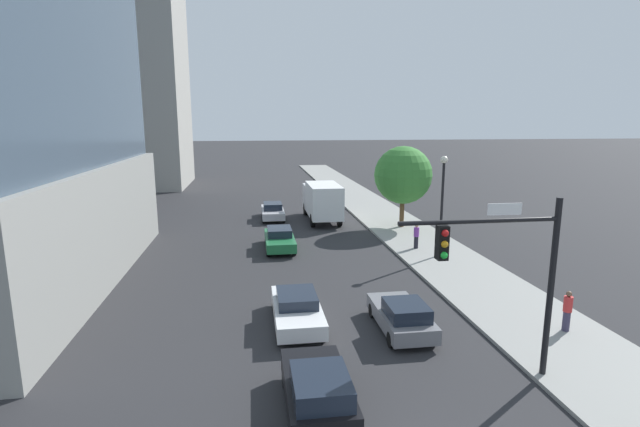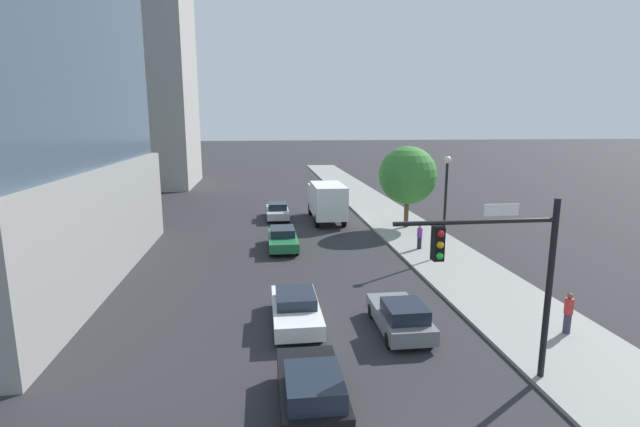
{
  "view_description": "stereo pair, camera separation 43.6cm",
  "coord_description": "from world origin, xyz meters",
  "views": [
    {
      "loc": [
        -3.38,
        -8.41,
        8.34
      ],
      "look_at": [
        -0.39,
        12.05,
        4.26
      ],
      "focal_mm": 26.31,
      "sensor_mm": 36.0,
      "label": 1
    },
    {
      "loc": [
        -2.95,
        -8.46,
        8.34
      ],
      "look_at": [
        -0.39,
        12.05,
        4.26
      ],
      "focal_mm": 26.31,
      "sensor_mm": 36.0,
      "label": 2
    }
  ],
  "objects": [
    {
      "name": "car_green",
      "position": [
        -1.68,
        21.82,
        0.7
      ],
      "size": [
        1.86,
        4.73,
        1.39
      ],
      "color": "#1E6638",
      "rests_on": "ground"
    },
    {
      "name": "car_black",
      "position": [
        -1.68,
        3.68,
        0.78
      ],
      "size": [
        1.85,
        4.01,
        1.57
      ],
      "color": "black",
      "rests_on": "ground"
    },
    {
      "name": "car_white",
      "position": [
        -1.68,
        9.89,
        0.69
      ],
      "size": [
        1.91,
        4.67,
        1.35
      ],
      "color": "silver",
      "rests_on": "ground"
    },
    {
      "name": "street_lamp",
      "position": [
        8.02,
        18.28,
        4.15
      ],
      "size": [
        0.44,
        0.44,
        6.16
      ],
      "color": "black",
      "rests_on": "sidewalk"
    },
    {
      "name": "car_gray",
      "position": [
        2.43,
        8.59,
        0.67
      ],
      "size": [
        1.81,
        4.11,
        1.39
      ],
      "color": "slate",
      "rests_on": "ground"
    },
    {
      "name": "construction_building",
      "position": [
        -18.34,
        55.65,
        18.06
      ],
      "size": [
        19.36,
        14.43,
        41.5
      ],
      "color": "#9E9B93",
      "rests_on": "ground"
    },
    {
      "name": "sidewalk",
      "position": [
        8.09,
        20.0,
        0.07
      ],
      "size": [
        5.07,
        120.0,
        0.15
      ],
      "primitive_type": "cube",
      "color": "gray",
      "rests_on": "ground"
    },
    {
      "name": "pedestrian_red_shirt",
      "position": [
        8.82,
        7.41,
        0.99
      ],
      "size": [
        0.34,
        0.34,
        1.65
      ],
      "color": "#38334C",
      "rests_on": "sidewalk"
    },
    {
      "name": "car_silver",
      "position": [
        -1.68,
        31.64,
        0.7
      ],
      "size": [
        1.86,
        4.77,
        1.42
      ],
      "color": "#B7B7BC",
      "rests_on": "ground"
    },
    {
      "name": "box_truck",
      "position": [
        2.43,
        30.15,
        1.85
      ],
      "size": [
        2.49,
        7.34,
        3.26
      ],
      "color": "silver",
      "rests_on": "ground"
    },
    {
      "name": "street_tree",
      "position": [
        8.24,
        26.49,
        4.23
      ],
      "size": [
        4.48,
        4.48,
        6.33
      ],
      "color": "brown",
      "rests_on": "sidewalk"
    },
    {
      "name": "pedestrian_purple_shirt",
      "position": [
        7.16,
        20.13,
        0.96
      ],
      "size": [
        0.34,
        0.34,
        1.6
      ],
      "color": "black",
      "rests_on": "sidewalk"
    },
    {
      "name": "traffic_light_pole",
      "position": [
        4.27,
        4.56,
        4.14
      ],
      "size": [
        5.22,
        0.48,
        5.89
      ],
      "color": "black",
      "rests_on": "sidewalk"
    }
  ]
}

